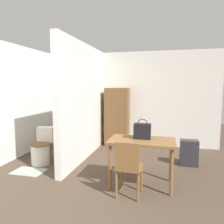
{
  "coord_description": "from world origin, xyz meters",
  "views": [
    {
      "loc": [
        1.17,
        -1.91,
        1.61
      ],
      "look_at": [
        0.25,
        1.79,
        1.15
      ],
      "focal_mm": 35.0,
      "sensor_mm": 36.0,
      "label": 1
    }
  ],
  "objects_px": {
    "dining_table": "(142,146)",
    "handbag": "(142,131)",
    "toilet": "(42,149)",
    "wooden_chair": "(129,166)",
    "wooden_cabinet": "(117,117)",
    "space_heater": "(189,153)"
  },
  "relations": [
    {
      "from": "toilet",
      "to": "space_heater",
      "type": "distance_m",
      "value": 3.01
    },
    {
      "from": "wooden_chair",
      "to": "wooden_cabinet",
      "type": "xyz_separation_m",
      "value": [
        -0.77,
        2.68,
        0.31
      ]
    },
    {
      "from": "wooden_chair",
      "to": "toilet",
      "type": "relative_size",
      "value": 1.13
    },
    {
      "from": "toilet",
      "to": "handbag",
      "type": "xyz_separation_m",
      "value": [
        2.11,
        -0.44,
        0.57
      ]
    },
    {
      "from": "dining_table",
      "to": "wooden_cabinet",
      "type": "xyz_separation_m",
      "value": [
        -0.91,
        2.25,
        0.12
      ]
    },
    {
      "from": "dining_table",
      "to": "wooden_cabinet",
      "type": "distance_m",
      "value": 2.43
    },
    {
      "from": "wooden_cabinet",
      "to": "space_heater",
      "type": "height_order",
      "value": "wooden_cabinet"
    },
    {
      "from": "wooden_chair",
      "to": "toilet",
      "type": "height_order",
      "value": "wooden_chair"
    },
    {
      "from": "toilet",
      "to": "wooden_chair",
      "type": "bearing_deg",
      "value": -25.65
    },
    {
      "from": "space_heater",
      "to": "wooden_cabinet",
      "type": "bearing_deg",
      "value": 147.23
    },
    {
      "from": "dining_table",
      "to": "wooden_chair",
      "type": "bearing_deg",
      "value": -108.02
    },
    {
      "from": "toilet",
      "to": "handbag",
      "type": "height_order",
      "value": "handbag"
    },
    {
      "from": "space_heater",
      "to": "handbag",
      "type": "bearing_deg",
      "value": -128.57
    },
    {
      "from": "toilet",
      "to": "wooden_cabinet",
      "type": "relative_size",
      "value": 0.47
    },
    {
      "from": "dining_table",
      "to": "toilet",
      "type": "relative_size",
      "value": 1.41
    },
    {
      "from": "wooden_chair",
      "to": "handbag",
      "type": "relative_size",
      "value": 2.57
    },
    {
      "from": "wooden_chair",
      "to": "handbag",
      "type": "height_order",
      "value": "handbag"
    },
    {
      "from": "wooden_chair",
      "to": "space_heater",
      "type": "height_order",
      "value": "wooden_chair"
    },
    {
      "from": "toilet",
      "to": "handbag",
      "type": "bearing_deg",
      "value": -11.87
    },
    {
      "from": "dining_table",
      "to": "handbag",
      "type": "distance_m",
      "value": 0.24
    },
    {
      "from": "handbag",
      "to": "wooden_chair",
      "type": "bearing_deg",
      "value": -104.95
    },
    {
      "from": "wooden_cabinet",
      "to": "space_heater",
      "type": "relative_size",
      "value": 2.98
    }
  ]
}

